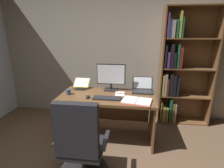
{
  "coord_description": "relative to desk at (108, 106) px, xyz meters",
  "views": [
    {
      "loc": [
        0.51,
        -1.27,
        1.74
      ],
      "look_at": [
        0.16,
        1.3,
        0.96
      ],
      "focal_mm": 28.57,
      "sensor_mm": 36.0,
      "label": 1
    }
  ],
  "objects": [
    {
      "name": "keyboard",
      "position": [
        0.02,
        -0.23,
        0.22
      ],
      "size": [
        0.42,
        0.15,
        0.02
      ],
      "primitive_type": "cube",
      "color": "#232326",
      "rests_on": "desk"
    },
    {
      "name": "reading_stand_with_book",
      "position": [
        -0.51,
        0.23,
        0.29
      ],
      "size": [
        0.27,
        0.25,
        0.16
      ],
      "color": "#232326",
      "rests_on": "desk"
    },
    {
      "name": "notepad",
      "position": [
        0.2,
        -0.0,
        0.22
      ],
      "size": [
        0.16,
        0.22,
        0.01
      ],
      "primitive_type": "cube",
      "rotation": [
        0.0,
        0.0,
        0.06
      ],
      "color": "white",
      "rests_on": "desk"
    },
    {
      "name": "open_binder",
      "position": [
        0.47,
        -0.28,
        0.22
      ],
      "size": [
        0.47,
        0.38,
        0.02
      ],
      "rotation": [
        0.0,
        0.0,
        -0.19
      ],
      "color": "#DB422D",
      "rests_on": "desk"
    },
    {
      "name": "desk",
      "position": [
        0.0,
        0.0,
        0.0
      ],
      "size": [
        1.51,
        0.77,
        0.76
      ],
      "color": "brown",
      "rests_on": "ground"
    },
    {
      "name": "pen",
      "position": [
        0.22,
        -0.0,
        0.23
      ],
      "size": [
        0.14,
        0.05,
        0.01
      ],
      "primitive_type": "cylinder",
      "rotation": [
        0.0,
        1.57,
        0.32
      ],
      "color": "maroon",
      "rests_on": "notepad"
    },
    {
      "name": "laptop",
      "position": [
        0.56,
        0.19,
        0.26
      ],
      "size": [
        0.34,
        0.3,
        0.23
      ],
      "color": "#232326",
      "rests_on": "desk"
    },
    {
      "name": "computer_mouse",
      "position": [
        -0.28,
        -0.23,
        0.23
      ],
      "size": [
        0.06,
        0.1,
        0.04
      ],
      "primitive_type": "ellipsoid",
      "color": "#232326",
      "rests_on": "desk"
    },
    {
      "name": "monitor",
      "position": [
        0.02,
        0.18,
        0.44
      ],
      "size": [
        0.49,
        0.16,
        0.46
      ],
      "color": "#232326",
      "rests_on": "desk"
    },
    {
      "name": "bookshelf",
      "position": [
        1.24,
        0.69,
        0.48
      ],
      "size": [
        0.95,
        0.32,
        2.16
      ],
      "color": "brown",
      "rests_on": "ground"
    },
    {
      "name": "coffee_mug",
      "position": [
        -0.62,
        -0.12,
        0.25
      ],
      "size": [
        0.08,
        0.08,
        0.09
      ],
      "primitive_type": "cylinder",
      "color": "#334C7A",
      "rests_on": "desk"
    },
    {
      "name": "wall_back",
      "position": [
        -0.07,
        0.93,
        0.83
      ],
      "size": [
        5.11,
        0.12,
        2.76
      ],
      "primitive_type": "cube",
      "color": "#A89E8E",
      "rests_on": "ground"
    },
    {
      "name": "office_chair",
      "position": [
        -0.16,
        -1.0,
        -0.1
      ],
      "size": [
        0.61,
        0.6,
        1.04
      ],
      "rotation": [
        0.0,
        0.0,
        0.01
      ],
      "color": "#232326",
      "rests_on": "ground"
    }
  ]
}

